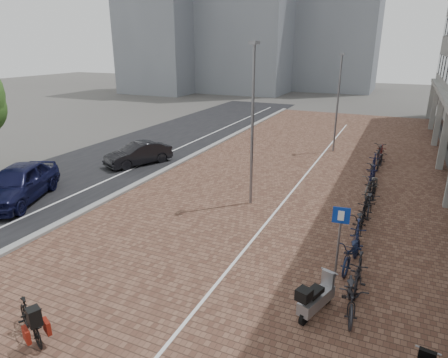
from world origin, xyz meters
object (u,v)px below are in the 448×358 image
car_dark (138,154)px  hero_bike (30,319)px  car_navy (18,184)px  parking_sign (339,232)px  scooter_front (316,297)px

car_dark → hero_bike: 14.33m
car_navy → car_dark: (1.45, 6.89, -0.19)m
hero_bike → parking_sign: 8.42m
car_navy → car_dark: size_ratio=1.25×
car_navy → hero_bike: 9.79m
car_dark → parking_sign: parking_sign is taller
car_dark → hero_bike: car_dark is taller
scooter_front → parking_sign: 2.17m
car_dark → parking_sign: bearing=-5.4°
car_navy → car_dark: bearing=55.7°
car_navy → scooter_front: (13.77, -2.32, -0.29)m
hero_bike → scooter_front: bearing=-34.5°
car_dark → scooter_front: bearing=-11.9°
hero_bike → parking_sign: (6.22, 5.58, 1.05)m
car_dark → scooter_front: 15.38m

